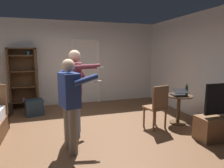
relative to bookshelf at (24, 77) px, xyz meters
The scene contains 14 objects.
ground_plane 2.93m from the bookshelf, 62.53° to the right, with size 6.83×6.83×0.00m, color brown.
wall_back 1.34m from the bookshelf, 10.17° to the left, with size 6.45×0.12×2.71m, color silver.
wall_right 5.08m from the bookshelf, 28.88° to the right, with size 0.12×5.47×2.71m, color silver.
doorway_frame 1.94m from the bookshelf, ahead, with size 0.93×0.08×2.13m.
bookshelf is the anchor object (origin of this frame).
tv_flatscreen 5.38m from the bookshelf, 40.18° to the right, with size 1.21×0.40×1.13m.
side_table 4.48m from the bookshelf, 34.12° to the right, with size 0.63×0.63×0.70m.
laptop 4.45m from the bookshelf, 34.84° to the right, with size 0.37×0.37×0.17m.
bottle_on_table 4.61m from the bookshelf, 33.96° to the right, with size 0.06×0.06×0.27m.
wooden_chair 4.03m from the bookshelf, 41.08° to the right, with size 0.49×0.49×0.99m.
person_blue_shirt 3.25m from the bookshelf, 70.59° to the right, with size 0.70×0.61×1.60m.
person_striped_shirt 2.73m from the bookshelf, 62.33° to the right, with size 0.66×0.72×1.75m.
suitcase_dark 1.13m from the bookshelf, 67.83° to the right, with size 0.45×0.37×0.43m, color #1E2D38.
suitcase_small 1.17m from the bookshelf, 132.06° to the right, with size 0.52×0.37×0.32m, color black.
Camera 1 is at (-0.47, -3.87, 1.70)m, focal length 31.12 mm.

